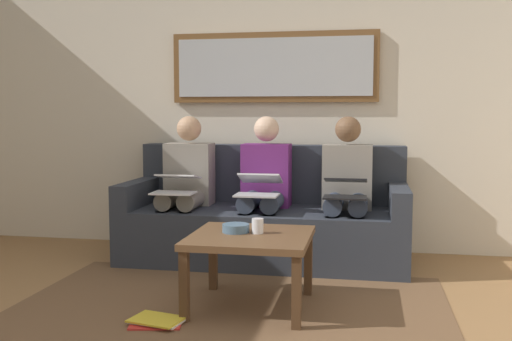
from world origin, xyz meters
The scene contains 14 objects.
wall_rear centered at (0.00, -2.60, 1.30)m, with size 6.00×0.12×2.60m, color beige.
area_rug centered at (0.00, -0.85, 0.00)m, with size 2.60×1.80×0.01m, color brown.
couch centered at (0.00, -2.12, 0.31)m, with size 2.20×0.90×0.90m.
framed_mirror centered at (0.00, -2.51, 1.55)m, with size 1.75×0.05×0.59m.
coffee_table centered at (-0.12, -0.90, 0.39)m, with size 0.71×0.71×0.45m.
cup centered at (-0.15, -0.94, 0.49)m, with size 0.07×0.07×0.09m, color silver.
bowl centered at (-0.02, -0.95, 0.47)m, with size 0.16×0.16×0.05m, color slate.
person_left centered at (-0.64, -2.05, 0.61)m, with size 0.38×0.58×1.14m.
laptop_black centered at (-0.64, -1.80, 0.63)m, with size 0.31×0.33×0.14m.
person_middle centered at (0.00, -2.05, 0.61)m, with size 0.38×0.58×1.14m.
laptop_silver centered at (0.00, -1.81, 0.63)m, with size 0.32×0.36×0.16m.
person_right centered at (0.64, -2.05, 0.61)m, with size 0.38×0.58×1.14m.
laptop_white centered at (0.64, -1.80, 0.63)m, with size 0.32×0.34×0.14m.
magazine_stack centered at (0.33, -0.52, 0.02)m, with size 0.32×0.27×0.03m.
Camera 1 is at (-0.80, 2.51, 1.16)m, focal length 41.78 mm.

